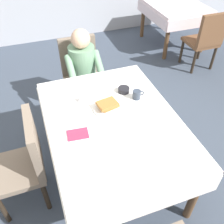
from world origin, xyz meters
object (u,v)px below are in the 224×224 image
object	(u,v)px
dining_table_main	(113,127)
syrup_pitcher	(81,98)
breakfast_stack	(108,104)
knife_right_of_plate	(129,105)
diner_person	(83,68)
bowl_butter	(124,90)
cup_coffee	(137,95)
spoon_near_edge	(115,132)
background_chair_empty	(206,38)
plate_breakfast	(109,108)
fork_left_of_plate	(89,115)
background_table_far	(175,11)
chair_left_side	(26,159)
chair_diner	(81,71)

from	to	relation	value
dining_table_main	syrup_pitcher	world-z (taller)	syrup_pitcher
breakfast_stack	knife_right_of_plate	world-z (taller)	breakfast_stack
diner_person	bowl_butter	size ratio (longest dim) A/B	10.18
cup_coffee	spoon_near_edge	bearing A→B (deg)	-134.82
breakfast_stack	bowl_butter	size ratio (longest dim) A/B	1.82
breakfast_stack	bowl_butter	distance (m)	0.29
bowl_butter	syrup_pitcher	size ratio (longest dim) A/B	1.37
cup_coffee	dining_table_main	bearing A→B (deg)	-146.59
breakfast_stack	background_chair_empty	bearing A→B (deg)	32.48
plate_breakfast	fork_left_of_plate	world-z (taller)	plate_breakfast
dining_table_main	breakfast_stack	distance (m)	0.21
plate_breakfast	background_table_far	distance (m)	2.99
chair_left_side	breakfast_stack	world-z (taller)	chair_left_side
breakfast_stack	chair_left_side	bearing A→B (deg)	-168.87
dining_table_main	plate_breakfast	xyz separation A→B (m)	(0.01, 0.14, 0.10)
cup_coffee	fork_left_of_plate	size ratio (longest dim) A/B	0.63
knife_right_of_plate	fork_left_of_plate	bearing A→B (deg)	83.19
diner_person	background_chair_empty	xyz separation A→B (m)	(2.01, 0.41, -0.14)
chair_diner	bowl_butter	world-z (taller)	chair_diner
bowl_butter	knife_right_of_plate	xyz separation A→B (m)	(-0.03, -0.21, -0.02)
knife_right_of_plate	background_chair_empty	distance (m)	2.23
background_table_far	chair_left_side	bearing A→B (deg)	-139.47
knife_right_of_plate	chair_left_side	bearing A→B (deg)	90.49
dining_table_main	plate_breakfast	bearing A→B (deg)	85.18
chair_diner	background_chair_empty	size ratio (longest dim) A/B	1.00
bowl_butter	fork_left_of_plate	distance (m)	0.46
background_table_far	dining_table_main	bearing A→B (deg)	-130.20
dining_table_main	chair_left_side	distance (m)	0.78
background_chair_empty	fork_left_of_plate	bearing A→B (deg)	-149.24
dining_table_main	bowl_butter	world-z (taller)	bowl_butter
chair_left_side	spoon_near_edge	bearing A→B (deg)	-100.83
syrup_pitcher	spoon_near_edge	size ratio (longest dim) A/B	0.53
knife_right_of_plate	background_table_far	bearing A→B (deg)	-45.54
dining_table_main	diner_person	size ratio (longest dim) A/B	1.36
diner_person	spoon_near_edge	size ratio (longest dim) A/B	7.47
chair_diner	plate_breakfast	bearing A→B (deg)	90.96
syrup_pitcher	background_chair_empty	xyz separation A→B (m)	(2.20, 1.08, -0.25)
syrup_pitcher	background_chair_empty	bearing A→B (deg)	26.25
diner_person	knife_right_of_plate	bearing A→B (deg)	103.11
dining_table_main	spoon_near_edge	distance (m)	0.17
breakfast_stack	syrup_pitcher	bearing A→B (deg)	137.71
diner_person	bowl_butter	bearing A→B (deg)	109.30
dining_table_main	plate_breakfast	world-z (taller)	plate_breakfast
chair_left_side	spoon_near_edge	world-z (taller)	chair_left_side
dining_table_main	fork_left_of_plate	xyz separation A→B (m)	(-0.18, 0.12, 0.09)
dining_table_main	knife_right_of_plate	size ratio (longest dim) A/B	7.62
plate_breakfast	chair_diner	bearing A→B (deg)	90.96
fork_left_of_plate	knife_right_of_plate	world-z (taller)	same
chair_left_side	spoon_near_edge	distance (m)	0.78
chair_left_side	syrup_pitcher	world-z (taller)	chair_left_side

